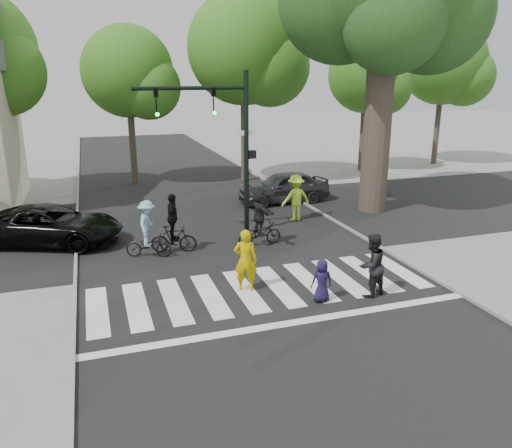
% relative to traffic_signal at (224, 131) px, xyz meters
% --- Properties ---
extents(ground, '(120.00, 120.00, 0.00)m').
position_rel_traffic_signal_xyz_m(ground, '(-0.35, -6.20, -3.90)').
color(ground, gray).
rests_on(ground, ground).
extents(road_stem, '(10.00, 70.00, 0.01)m').
position_rel_traffic_signal_xyz_m(road_stem, '(-0.35, -1.20, -3.90)').
color(road_stem, black).
rests_on(road_stem, ground).
extents(road_cross, '(70.00, 10.00, 0.01)m').
position_rel_traffic_signal_xyz_m(road_cross, '(-0.35, 1.80, -3.89)').
color(road_cross, black).
rests_on(road_cross, ground).
extents(curb_left, '(0.10, 70.00, 0.10)m').
position_rel_traffic_signal_xyz_m(curb_left, '(-5.40, -1.20, -3.85)').
color(curb_left, gray).
rests_on(curb_left, ground).
extents(curb_right, '(0.10, 70.00, 0.10)m').
position_rel_traffic_signal_xyz_m(curb_right, '(4.70, -1.20, -3.85)').
color(curb_right, gray).
rests_on(curb_right, ground).
extents(crosswalk, '(10.00, 3.85, 0.01)m').
position_rel_traffic_signal_xyz_m(crosswalk, '(-0.35, -5.54, -3.89)').
color(crosswalk, silver).
rests_on(crosswalk, ground).
extents(traffic_signal, '(4.45, 0.29, 6.00)m').
position_rel_traffic_signal_xyz_m(traffic_signal, '(0.00, 0.00, 0.00)').
color(traffic_signal, black).
rests_on(traffic_signal, ground).
extents(bg_tree_2, '(5.04, 4.80, 8.40)m').
position_rel_traffic_signal_xyz_m(bg_tree_2, '(-2.11, 10.42, 1.88)').
color(bg_tree_2, brown).
rests_on(bg_tree_2, ground).
extents(bg_tree_3, '(6.30, 6.00, 10.20)m').
position_rel_traffic_signal_xyz_m(bg_tree_3, '(3.95, 9.07, 3.04)').
color(bg_tree_3, brown).
rests_on(bg_tree_3, ground).
extents(bg_tree_4, '(4.83, 4.60, 8.15)m').
position_rel_traffic_signal_xyz_m(bg_tree_4, '(11.88, 9.93, 1.73)').
color(bg_tree_4, brown).
rests_on(bg_tree_4, ground).
extents(bg_tree_5, '(5.67, 5.40, 9.30)m').
position_rel_traffic_signal_xyz_m(bg_tree_5, '(17.92, 10.50, 2.46)').
color(bg_tree_5, brown).
rests_on(bg_tree_5, ground).
extents(pedestrian_woman, '(0.77, 0.64, 1.79)m').
position_rel_traffic_signal_xyz_m(pedestrian_woman, '(-0.82, -5.15, -3.00)').
color(pedestrian_woman, '#B99F00').
rests_on(pedestrian_woman, ground).
extents(pedestrian_child, '(0.62, 0.44, 1.19)m').
position_rel_traffic_signal_xyz_m(pedestrian_child, '(0.88, -6.51, -3.31)').
color(pedestrian_child, '#191438').
rests_on(pedestrian_child, ground).
extents(pedestrian_adult, '(1.03, 0.91, 1.78)m').
position_rel_traffic_signal_xyz_m(pedestrian_adult, '(2.31, -6.59, -3.01)').
color(pedestrian_adult, black).
rests_on(pedestrian_adult, ground).
extents(cyclist_left, '(1.61, 1.13, 1.93)m').
position_rel_traffic_signal_xyz_m(cyclist_left, '(-3.08, -1.57, -3.06)').
color(cyclist_left, black).
rests_on(cyclist_left, ground).
extents(cyclist_mid, '(1.62, 1.02, 2.04)m').
position_rel_traffic_signal_xyz_m(cyclist_mid, '(-2.20, -1.37, -3.06)').
color(cyclist_mid, black).
rests_on(cyclist_mid, ground).
extents(cyclist_right, '(1.68, 1.56, 2.08)m').
position_rel_traffic_signal_xyz_m(cyclist_right, '(0.81, -1.63, -2.97)').
color(cyclist_right, black).
rests_on(cyclist_right, ground).
extents(car_suv, '(5.51, 4.06, 1.39)m').
position_rel_traffic_signal_xyz_m(car_suv, '(-6.23, 0.90, -3.20)').
color(car_suv, black).
rests_on(car_suv, ground).
extents(car_grey, '(4.42, 1.97, 1.48)m').
position_rel_traffic_signal_xyz_m(car_grey, '(3.92, 3.93, -3.16)').
color(car_grey, '#2F2F33').
rests_on(car_grey, ground).
extents(bystander_hivis, '(1.26, 0.76, 1.91)m').
position_rel_traffic_signal_xyz_m(bystander_hivis, '(3.28, 0.94, -2.95)').
color(bystander_hivis, '#B1E52E').
rests_on(bystander_hivis, ground).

